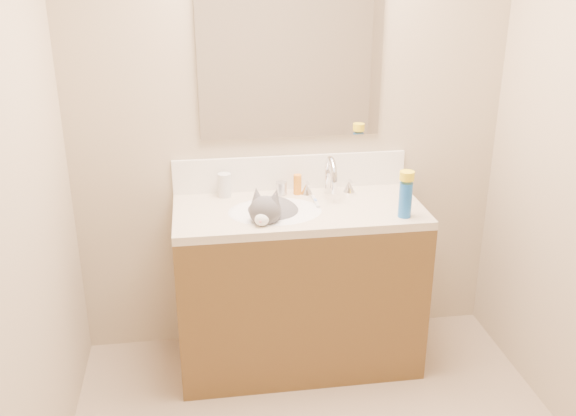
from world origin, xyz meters
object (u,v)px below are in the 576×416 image
object	(u,v)px
cat	(272,218)
pill_bottle	(225,185)
silver_jar	(281,188)
spray_can	(405,200)
faucet	(330,179)
amber_bottle	(297,184)
basin	(275,225)
vanity_cabinet	(298,290)

from	to	relation	value
cat	pill_bottle	bearing A→B (deg)	152.50
silver_jar	spray_can	distance (m)	0.65
faucet	silver_jar	world-z (taller)	faucet
pill_bottle	amber_bottle	distance (m)	0.37
basin	pill_bottle	bearing A→B (deg)	133.88
faucet	spray_can	distance (m)	0.43
faucet	cat	bearing A→B (deg)	-151.09
pill_bottle	silver_jar	world-z (taller)	pill_bottle
cat	basin	bearing A→B (deg)	46.07
cat	spray_can	bearing A→B (deg)	7.56
vanity_cabinet	faucet	distance (m)	0.58
basin	faucet	distance (m)	0.38
basin	pill_bottle	size ratio (longest dim) A/B	3.75
basin	spray_can	xyz separation A→B (m)	(0.59, -0.16, 0.15)
vanity_cabinet	spray_can	distance (m)	0.73
faucet	silver_jar	bearing A→B (deg)	167.99
basin	silver_jar	bearing A→B (deg)	74.59
vanity_cabinet	pill_bottle	distance (m)	0.65
faucet	pill_bottle	size ratio (longest dim) A/B	2.33
basin	spray_can	bearing A→B (deg)	-14.85
amber_bottle	pill_bottle	bearing A→B (deg)	176.97
silver_jar	basin	bearing A→B (deg)	-105.41
spray_can	amber_bottle	bearing A→B (deg)	140.24
vanity_cabinet	silver_jar	xyz separation A→B (m)	(-0.06, 0.19, 0.48)
silver_jar	faucet	bearing A→B (deg)	-12.01
faucet	amber_bottle	xyz separation A→B (m)	(-0.16, 0.05, -0.03)
cat	silver_jar	world-z (taller)	cat
cat	pill_bottle	xyz separation A→B (m)	(-0.21, 0.24, 0.09)
pill_bottle	faucet	bearing A→B (deg)	-7.11
faucet	vanity_cabinet	bearing A→B (deg)	-142.71
vanity_cabinet	cat	world-z (taller)	cat
faucet	spray_can	xyz separation A→B (m)	(0.29, -0.32, -0.00)
cat	silver_jar	bearing A→B (deg)	92.97
silver_jar	amber_bottle	world-z (taller)	amber_bottle
vanity_cabinet	faucet	bearing A→B (deg)	37.29
cat	spray_can	size ratio (longest dim) A/B	2.56
basin	cat	world-z (taller)	cat
faucet	pill_bottle	distance (m)	0.53
basin	silver_jar	distance (m)	0.25
vanity_cabinet	spray_can	world-z (taller)	spray_can
faucet	pill_bottle	bearing A→B (deg)	172.89
basin	amber_bottle	distance (m)	0.28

